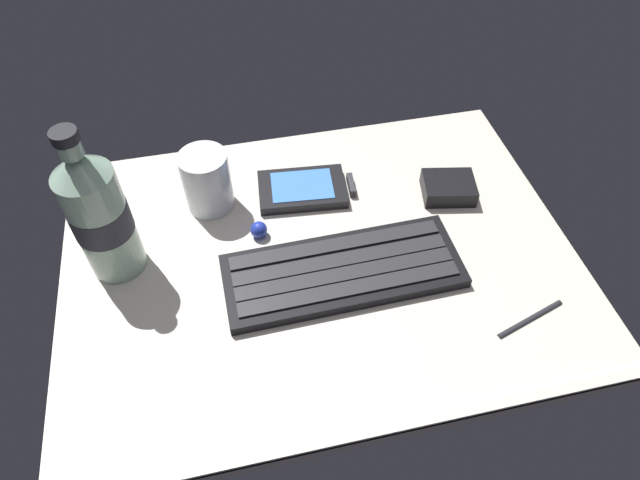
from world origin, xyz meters
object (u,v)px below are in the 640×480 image
(handheld_device, at_px, (307,188))
(water_bottle, at_px, (99,214))
(juice_cup, at_px, (207,183))
(trackball_mouse, at_px, (259,230))
(stylus_pen, at_px, (531,318))
(keyboard, at_px, (343,271))
(charger_block, at_px, (448,188))

(handheld_device, bearing_deg, water_bottle, -163.85)
(juice_cup, relative_size, trackball_mouse, 3.86)
(handheld_device, height_order, stylus_pen, handheld_device)
(keyboard, bearing_deg, juice_cup, 133.00)
(water_bottle, distance_m, stylus_pen, 0.51)
(keyboard, distance_m, handheld_device, 0.15)
(keyboard, distance_m, trackball_mouse, 0.12)
(charger_block, relative_size, trackball_mouse, 3.18)
(stylus_pen, bearing_deg, handheld_device, 111.73)
(handheld_device, relative_size, water_bottle, 0.64)
(water_bottle, bearing_deg, stylus_pen, -21.97)
(water_bottle, height_order, trackball_mouse, water_bottle)
(keyboard, xyz_separation_m, handheld_device, (-0.01, 0.15, -0.00))
(water_bottle, bearing_deg, charger_block, 3.58)
(handheld_device, relative_size, trackball_mouse, 6.04)
(handheld_device, xyz_separation_m, trackball_mouse, (-0.08, -0.06, 0.00))
(juice_cup, distance_m, stylus_pen, 0.44)
(handheld_device, xyz_separation_m, charger_block, (0.19, -0.05, 0.00))
(juice_cup, bearing_deg, trackball_mouse, -51.92)
(handheld_device, bearing_deg, stylus_pen, -51.09)
(trackball_mouse, distance_m, stylus_pen, 0.35)
(keyboard, xyz_separation_m, charger_block, (0.18, 0.10, 0.00))
(keyboard, distance_m, charger_block, 0.21)
(juice_cup, bearing_deg, handheld_device, -2.84)
(charger_block, xyz_separation_m, stylus_pen, (0.02, -0.21, -0.01))
(juice_cup, bearing_deg, charger_block, -9.19)
(keyboard, distance_m, water_bottle, 0.29)
(handheld_device, bearing_deg, trackball_mouse, -139.75)
(water_bottle, bearing_deg, handheld_device, 16.15)
(trackball_mouse, bearing_deg, stylus_pen, -34.30)
(handheld_device, bearing_deg, juice_cup, 177.16)
(keyboard, bearing_deg, charger_block, 30.73)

